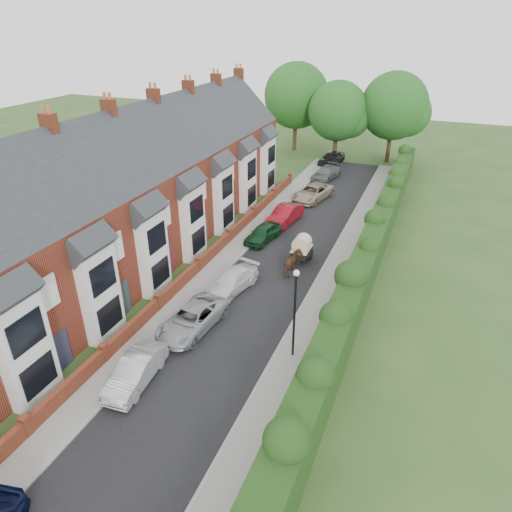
{
  "coord_description": "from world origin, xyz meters",
  "views": [
    {
      "loc": [
        8.57,
        -13.86,
        15.72
      ],
      "look_at": [
        -0.98,
        9.77,
        2.2
      ],
      "focal_mm": 32.0,
      "sensor_mm": 36.0,
      "label": 1
    }
  ],
  "objects": [
    {
      "name": "ground",
      "position": [
        0.0,
        0.0,
        0.0
      ],
      "size": [
        140.0,
        140.0,
        0.0
      ],
      "primitive_type": "plane",
      "color": "#2D4C1E",
      "rests_on": "ground"
    },
    {
      "name": "road",
      "position": [
        -0.5,
        11.0,
        0.01
      ],
      "size": [
        6.0,
        58.0,
        0.02
      ],
      "primitive_type": "cube",
      "color": "black",
      "rests_on": "ground"
    },
    {
      "name": "pavement_hedge_side",
      "position": [
        3.6,
        11.0,
        0.06
      ],
      "size": [
        2.2,
        58.0,
        0.12
      ],
      "primitive_type": "cube",
      "color": "gray",
      "rests_on": "ground"
    },
    {
      "name": "pavement_house_side",
      "position": [
        -4.35,
        11.0,
        0.06
      ],
      "size": [
        1.7,
        58.0,
        0.12
      ],
      "primitive_type": "cube",
      "color": "gray",
      "rests_on": "ground"
    },
    {
      "name": "kerb_hedge_side",
      "position": [
        2.55,
        11.0,
        0.07
      ],
      "size": [
        0.18,
        58.0,
        0.13
      ],
      "primitive_type": "cube",
      "color": "gray",
      "rests_on": "ground"
    },
    {
      "name": "kerb_house_side",
      "position": [
        -3.55,
        11.0,
        0.07
      ],
      "size": [
        0.18,
        58.0,
        0.13
      ],
      "primitive_type": "cube",
      "color": "gray",
      "rests_on": "ground"
    },
    {
      "name": "hedge",
      "position": [
        5.4,
        11.0,
        1.6
      ],
      "size": [
        2.1,
        58.0,
        2.85
      ],
      "color": "#143510",
      "rests_on": "ground"
    },
    {
      "name": "terrace_row",
      "position": [
        -10.87,
        9.98,
        4.47
      ],
      "size": [
        9.05,
        40.5,
        11.5
      ],
      "color": "maroon",
      "rests_on": "ground"
    },
    {
      "name": "garden_wall_row",
      "position": [
        -5.35,
        10.0,
        0.46
      ],
      "size": [
        0.35,
        40.35,
        1.1
      ],
      "color": "brown",
      "rests_on": "ground"
    },
    {
      "name": "lamppost",
      "position": [
        3.4,
        4.0,
        3.3
      ],
      "size": [
        0.32,
        0.32,
        5.16
      ],
      "color": "black",
      "rests_on": "ground"
    },
    {
      "name": "tree_far_left",
      "position": [
        -2.65,
        40.08,
        5.71
      ],
      "size": [
        7.14,
        6.8,
        9.29
      ],
      "color": "#332316",
      "rests_on": "ground"
    },
    {
      "name": "tree_far_right",
      "position": [
        3.39,
        42.08,
        6.31
      ],
      "size": [
        7.98,
        7.6,
        10.31
      ],
      "color": "#332316",
      "rests_on": "ground"
    },
    {
      "name": "tree_far_back",
      "position": [
        -8.59,
        43.08,
        6.62
      ],
      "size": [
        8.4,
        8.0,
        10.82
      ],
      "color": "#332316",
      "rests_on": "ground"
    },
    {
      "name": "car_silver_a",
      "position": [
        -3.0,
        -0.6,
        0.68
      ],
      "size": [
        1.77,
        4.22,
        1.35
      ],
      "primitive_type": "imported",
      "rotation": [
        0.0,
        0.0,
        0.08
      ],
      "color": "#B0AFB4",
      "rests_on": "ground"
    },
    {
      "name": "car_silver_b",
      "position": [
        -2.56,
        4.13,
        0.67
      ],
      "size": [
        2.72,
        5.04,
        1.34
      ],
      "primitive_type": "imported",
      "rotation": [
        0.0,
        0.0,
        -0.1
      ],
      "color": "#9EA0A5",
      "rests_on": "ground"
    },
    {
      "name": "car_white",
      "position": [
        -2.23,
        8.71,
        0.64
      ],
      "size": [
        2.66,
        4.69,
        1.28
      ],
      "primitive_type": "imported",
      "rotation": [
        0.0,
        0.0,
        -0.21
      ],
      "color": "silver",
      "rests_on": "ground"
    },
    {
      "name": "car_green",
      "position": [
        -2.99,
        16.2,
        0.66
      ],
      "size": [
        2.21,
        4.1,
        1.33
      ],
      "primitive_type": "imported",
      "rotation": [
        0.0,
        0.0,
        -0.17
      ],
      "color": "#10381A",
      "rests_on": "ground"
    },
    {
      "name": "car_red",
      "position": [
        -2.52,
        20.08,
        0.74
      ],
      "size": [
        2.21,
        4.7,
        1.49
      ],
      "primitive_type": "imported",
      "rotation": [
        0.0,
        0.0,
        -0.14
      ],
      "color": "maroon",
      "rests_on": "ground"
    },
    {
      "name": "car_beige",
      "position": [
        -1.86,
        26.38,
        0.7
      ],
      "size": [
        3.46,
        5.46,
        1.4
      ],
      "primitive_type": "imported",
      "rotation": [
        0.0,
        0.0,
        -0.24
      ],
      "color": "tan",
      "rests_on": "ground"
    },
    {
      "name": "car_grey",
      "position": [
        -2.18,
        32.87,
        0.67
      ],
      "size": [
        2.76,
        4.92,
        1.35
      ],
      "primitive_type": "imported",
      "rotation": [
        0.0,
        0.0,
        -0.2
      ],
      "color": "#595D61",
      "rests_on": "ground"
    },
    {
      "name": "car_black",
      "position": [
        -3.0,
        38.6,
        0.73
      ],
      "size": [
        2.77,
        4.6,
        1.46
      ],
      "primitive_type": "imported",
      "rotation": [
        0.0,
        0.0,
        -0.26
      ],
      "color": "black",
      "rests_on": "ground"
    },
    {
      "name": "horse",
      "position": [
        0.76,
        12.06,
        0.81
      ],
      "size": [
        0.92,
        1.94,
        1.62
      ],
      "primitive_type": "imported",
      "rotation": [
        0.0,
        0.0,
        3.12
      ],
      "color": "#53321E",
      "rests_on": "ground"
    },
    {
      "name": "horse_cart",
      "position": [
        0.76,
        14.13,
        1.15
      ],
      "size": [
        1.26,
        2.79,
        2.02
      ],
      "color": "black",
      "rests_on": "ground"
    }
  ]
}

